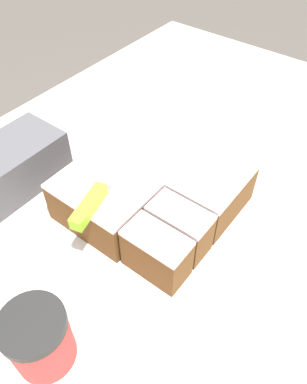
# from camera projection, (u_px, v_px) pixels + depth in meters

# --- Properties ---
(ground_plane) EXTENTS (8.00, 8.00, 0.00)m
(ground_plane) POSITION_uv_depth(u_px,v_px,m) (174.00, 360.00, 1.43)
(ground_plane) COLOR #4C4742
(countertop) EXTENTS (1.40, 1.10, 0.91)m
(countertop) POSITION_uv_depth(u_px,v_px,m) (180.00, 305.00, 1.10)
(countertop) COLOR beige
(countertop) RESTS_ON ground_plane
(cake_board) EXTENTS (0.37, 0.37, 0.01)m
(cake_board) POSITION_uv_depth(u_px,v_px,m) (154.00, 208.00, 0.74)
(cake_board) COLOR silver
(cake_board) RESTS_ON countertop
(cake) EXTENTS (0.28, 0.28, 0.09)m
(cake) POSITION_uv_depth(u_px,v_px,m) (153.00, 191.00, 0.71)
(cake) COLOR brown
(cake) RESTS_ON cake_board
(knife) EXTENTS (0.27, 0.09, 0.02)m
(knife) POSITION_uv_depth(u_px,v_px,m) (97.00, 195.00, 0.63)
(knife) COLOR silver
(knife) RESTS_ON cake
(coffee_cup) EXTENTS (0.09, 0.09, 0.11)m
(coffee_cup) POSITION_uv_depth(u_px,v_px,m) (38.00, 338.00, 0.51)
(coffee_cup) COLOR #B23333
(coffee_cup) RESTS_ON countertop
(storage_box) EXTENTS (0.22, 0.12, 0.10)m
(storage_box) POSITION_uv_depth(u_px,v_px,m) (11.00, 167.00, 0.76)
(storage_box) COLOR #47474C
(storage_box) RESTS_ON countertop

